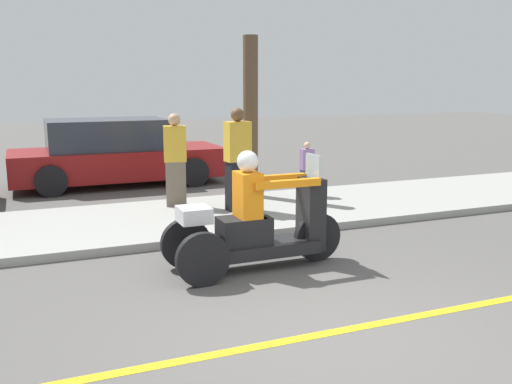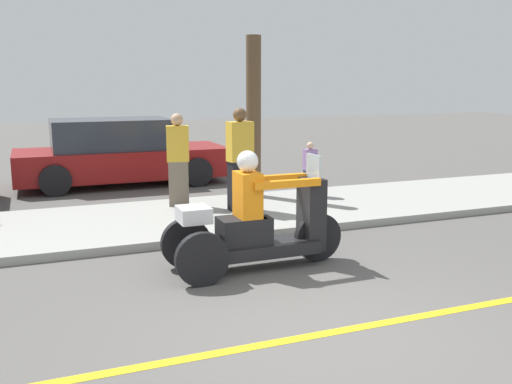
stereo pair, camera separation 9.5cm
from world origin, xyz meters
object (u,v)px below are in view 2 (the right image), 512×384
at_px(spectator_mid_group, 310,170).
at_px(tree_trunk, 254,117).
at_px(spectator_far_back, 240,161).
at_px(motorcycle_trike, 256,227).
at_px(spectator_end_of_line, 178,162).
at_px(parked_car_lot_center, 119,154).

height_order(spectator_mid_group, tree_trunk, tree_trunk).
bearing_deg(spectator_mid_group, spectator_far_back, -157.61).
bearing_deg(spectator_mid_group, motorcycle_trike, -126.11).
xyz_separation_m(spectator_mid_group, tree_trunk, (-1.00, 0.40, 1.00)).
distance_m(motorcycle_trike, spectator_end_of_line, 3.44).
relative_size(spectator_end_of_line, spectator_mid_group, 1.57).
bearing_deg(tree_trunk, spectator_mid_group, -21.75).
height_order(spectator_end_of_line, spectator_far_back, spectator_far_back).
bearing_deg(motorcycle_trike, spectator_far_back, 73.94).
xyz_separation_m(spectator_mid_group, parked_car_lot_center, (-3.11, 3.29, 0.08)).
distance_m(spectator_end_of_line, spectator_mid_group, 2.57).
bearing_deg(parked_car_lot_center, spectator_mid_group, -46.59).
xyz_separation_m(motorcycle_trike, tree_trunk, (1.44, 3.75, 1.09)).
bearing_deg(spectator_end_of_line, spectator_mid_group, -1.63).
xyz_separation_m(spectator_mid_group, spectator_far_back, (-1.68, -0.69, 0.34)).
distance_m(spectator_far_back, tree_trunk, 1.44).
distance_m(parked_car_lot_center, tree_trunk, 3.69).
bearing_deg(tree_trunk, motorcycle_trike, -111.03).
relative_size(spectator_far_back, parked_car_lot_center, 0.38).
bearing_deg(spectator_far_back, spectator_end_of_line, 138.92).
relative_size(parked_car_lot_center, tree_trunk, 1.53).
distance_m(spectator_end_of_line, spectator_far_back, 1.16).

